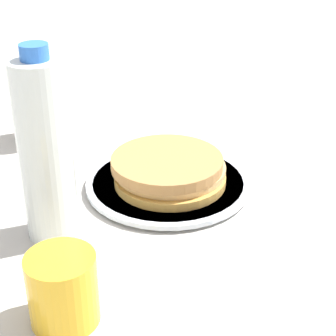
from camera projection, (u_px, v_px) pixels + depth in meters
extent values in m
plane|color=#BCB7AD|center=(158.00, 192.00, 0.82)|extent=(4.00, 4.00, 0.00)
cylinder|color=silver|center=(168.00, 184.00, 0.83)|extent=(0.22, 0.22, 0.01)
cylinder|color=silver|center=(168.00, 183.00, 0.83)|extent=(0.24, 0.24, 0.01)
cylinder|color=gold|center=(170.00, 179.00, 0.82)|extent=(0.16, 0.16, 0.01)
cylinder|color=tan|center=(170.00, 169.00, 0.82)|extent=(0.16, 0.16, 0.01)
cylinder|color=#B58047|center=(167.00, 163.00, 0.81)|extent=(0.16, 0.16, 0.02)
cylinder|color=yellow|center=(63.00, 289.00, 0.57)|extent=(0.07, 0.07, 0.08)
cylinder|color=beige|center=(41.00, 113.00, 0.96)|extent=(0.08, 0.08, 0.10)
cylinder|color=beige|center=(36.00, 77.00, 0.93)|extent=(0.05, 0.05, 0.03)
cylinder|color=silver|center=(46.00, 153.00, 0.68)|extent=(0.07, 0.07, 0.23)
cylinder|color=blue|center=(34.00, 52.00, 0.62)|extent=(0.03, 0.03, 0.02)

